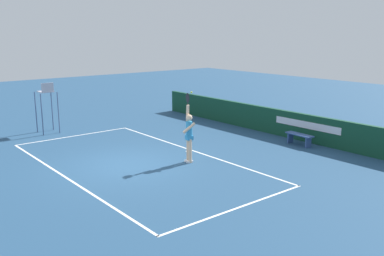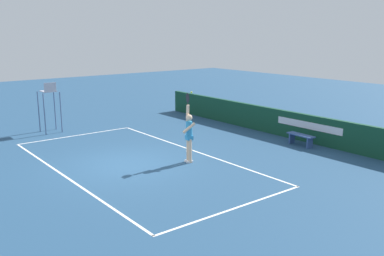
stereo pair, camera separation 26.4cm
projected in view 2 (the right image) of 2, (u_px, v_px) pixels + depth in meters
name	position (u px, v px, depth m)	size (l,w,h in m)	color
ground_plane	(126.00, 164.00, 15.08)	(60.00, 60.00, 0.00)	navy
court_lines	(136.00, 162.00, 15.33)	(10.45, 5.27, 0.00)	white
back_wall	(273.00, 121.00, 19.56)	(15.02, 0.20, 1.18)	#11402A
tennis_player	(189.00, 134.00, 15.12)	(0.47, 0.50, 2.50)	beige
tennis_ball	(191.00, 92.00, 14.85)	(0.07, 0.07, 0.07)	#D1E72B
umpire_chair	(49.00, 100.00, 19.62)	(0.82, 0.82, 2.34)	#4A6186
courtside_bench_near	(301.00, 137.00, 17.50)	(1.27, 0.43, 0.47)	#34508A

